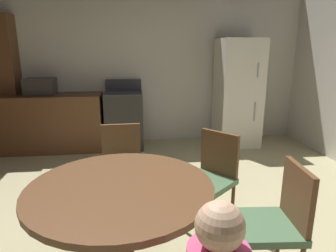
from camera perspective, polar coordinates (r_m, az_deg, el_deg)
name	(u,v)px	position (r m, az deg, el deg)	size (l,w,h in m)	color
wall_back	(148,64)	(5.13, -3.99, 12.07)	(5.61, 0.12, 2.70)	beige
kitchen_counter	(48,123)	(5.04, -22.49, 0.61)	(1.73, 0.60, 0.90)	brown
pantry_column	(5,84)	(5.32, -29.35, 7.11)	(0.44, 0.36, 2.10)	brown
oven_range	(124,120)	(4.85, -8.56, 1.27)	(0.60, 0.60, 1.10)	#2D2B28
refrigerator	(238,93)	(5.03, 13.47, 6.28)	(0.68, 0.68, 1.76)	silver
microwave	(40,86)	(4.96, -23.74, 7.10)	(0.44, 0.32, 0.26)	#2D2B28
dining_table	(121,208)	(1.94, -9.10, -15.62)	(1.16, 1.16, 0.76)	brown
chair_north	(122,164)	(2.90, -9.03, -7.27)	(0.41, 0.41, 0.87)	brown
chair_northeast	(212,174)	(2.66, 8.53, -9.33)	(0.56, 0.56, 0.87)	brown
chair_east	(277,219)	(2.12, 20.63, -16.70)	(0.43, 0.43, 0.87)	brown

